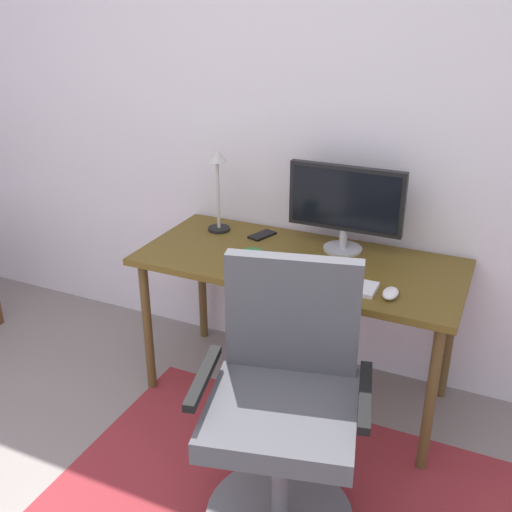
{
  "coord_description": "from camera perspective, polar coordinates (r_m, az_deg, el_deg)",
  "views": [
    {
      "loc": [
        1.23,
        -0.47,
        1.81
      ],
      "look_at": [
        0.31,
        1.55,
        0.82
      ],
      "focal_mm": 41.37,
      "sensor_mm": 36.0,
      "label": 1
    }
  ],
  "objects": [
    {
      "name": "desk_lamp",
      "position": [
        2.89,
        -3.73,
        7.61
      ],
      "size": [
        0.11,
        0.11,
        0.41
      ],
      "color": "black",
      "rests_on": "desk"
    },
    {
      "name": "coffee_cup",
      "position": [
        2.51,
        -0.33,
        -0.49
      ],
      "size": [
        0.08,
        0.08,
        0.1
      ],
      "primitive_type": "cylinder",
      "color": "#226723",
      "rests_on": "desk"
    },
    {
      "name": "computer_mouse",
      "position": [
        2.38,
        12.87,
        -3.54
      ],
      "size": [
        0.06,
        0.1,
        0.03
      ],
      "primitive_type": "ellipsoid",
      "color": "white",
      "rests_on": "desk"
    },
    {
      "name": "keyboard",
      "position": [
        2.45,
        6.64,
        -2.4
      ],
      "size": [
        0.43,
        0.13,
        0.02
      ],
      "primitive_type": "cube",
      "color": "white",
      "rests_on": "desk"
    },
    {
      "name": "monitor",
      "position": [
        2.69,
        8.65,
        5.16
      ],
      "size": [
        0.53,
        0.18,
        0.4
      ],
      "color": "#B2B2B7",
      "rests_on": "desk"
    },
    {
      "name": "wall_back",
      "position": [
        2.98,
        -0.22,
        14.22
      ],
      "size": [
        6.0,
        0.1,
        2.6
      ],
      "primitive_type": "cube",
      "color": "white",
      "rests_on": "ground"
    },
    {
      "name": "desk",
      "position": [
        2.68,
        4.16,
        -1.73
      ],
      "size": [
        1.45,
        0.65,
        0.72
      ],
      "color": "brown",
      "rests_on": "ground"
    },
    {
      "name": "cell_phone",
      "position": [
        2.9,
        0.6,
        2.03
      ],
      "size": [
        0.11,
        0.15,
        0.01
      ],
      "primitive_type": "cube",
      "rotation": [
        0.0,
        0.0,
        -0.34
      ],
      "color": "black",
      "rests_on": "desk"
    },
    {
      "name": "area_rug",
      "position": [
        2.48,
        3.22,
        -22.75
      ],
      "size": [
        1.82,
        1.18,
        0.01
      ],
      "primitive_type": "cube",
      "color": "maroon",
      "rests_on": "ground"
    },
    {
      "name": "office_chair",
      "position": [
        2.16,
        2.68,
        -15.75
      ],
      "size": [
        0.65,
        0.6,
        0.99
      ],
      "rotation": [
        0.0,
        0.0,
        0.24
      ],
      "color": "slate",
      "rests_on": "ground"
    }
  ]
}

